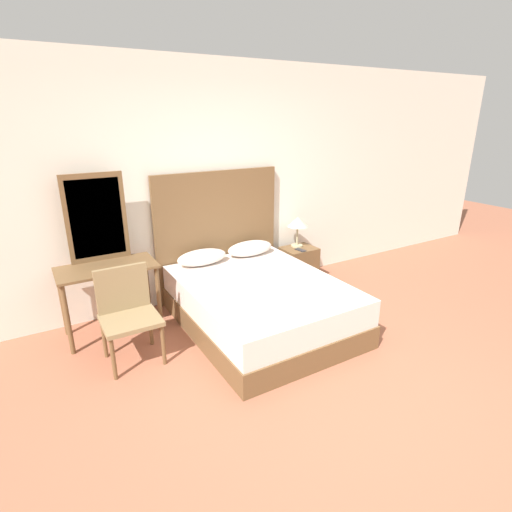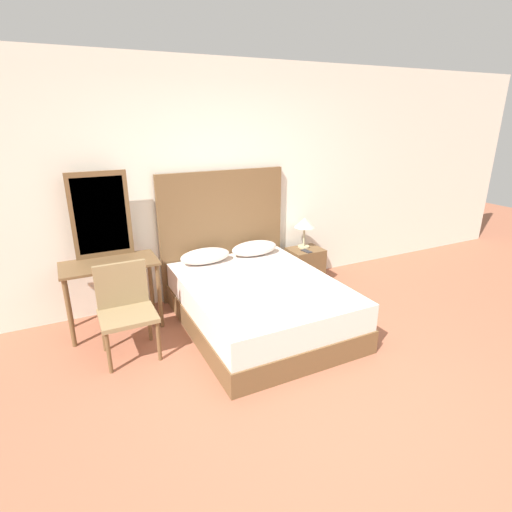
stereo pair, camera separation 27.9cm
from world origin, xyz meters
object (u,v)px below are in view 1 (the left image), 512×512
vanity_desk (108,279)px  chair (127,309)px  bed (261,304)px  table_lamp (298,223)px  phone_on_bed (281,279)px  nightstand (299,265)px  phone_on_nightstand (300,250)px

vanity_desk → chair: 0.54m
bed → table_lamp: bearing=37.9°
bed → phone_on_bed: 0.34m
nightstand → table_lamp: 0.55m
phone_on_bed → vanity_desk: (-1.57, 0.70, 0.09)m
bed → vanity_desk: bearing=154.7°
phone_on_nightstand → chair: bearing=-166.7°
phone_on_bed → phone_on_nightstand: size_ratio=1.04×
phone_on_nightstand → phone_on_bed: bearing=-137.8°
phone_on_bed → table_lamp: bearing=45.9°
bed → chair: bearing=174.8°
bed → phone_on_bed: phone_on_bed is taller
table_lamp → chair: size_ratio=0.46×
bed → nightstand: size_ratio=4.06×
vanity_desk → chair: size_ratio=1.10×
phone_on_bed → vanity_desk: vanity_desk is taller
bed → phone_on_nightstand: 1.22m
phone_on_bed → table_lamp: table_lamp is taller
phone_on_nightstand → vanity_desk: size_ratio=0.17×
bed → nightstand: bearing=35.8°
nightstand → phone_on_bed: bearing=-136.1°
vanity_desk → table_lamp: bearing=4.2°
bed → vanity_desk: size_ratio=2.06×
chair → phone_on_bed: bearing=-6.5°
vanity_desk → bed: bearing=-25.3°
phone_on_bed → vanity_desk: size_ratio=0.18×
bed → nightstand: bed is taller
phone_on_nightstand → vanity_desk: (-2.36, -0.02, 0.12)m
vanity_desk → chair: (0.05, -0.52, -0.11)m
phone_on_nightstand → chair: chair is taller
phone_on_nightstand → vanity_desk: bearing=-179.5°
vanity_desk → phone_on_nightstand: bearing=0.5°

